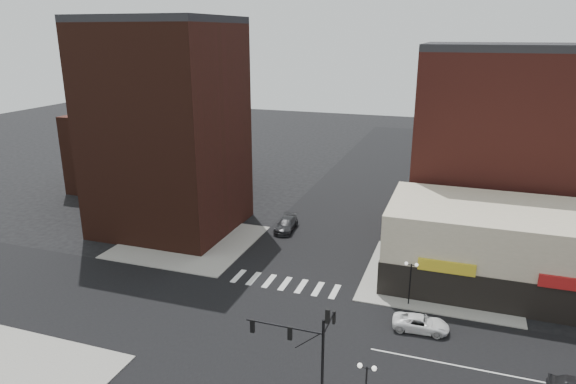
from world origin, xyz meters
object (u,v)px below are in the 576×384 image
(white_suv, at_px, (421,323))
(dark_sedan_north, at_px, (286,224))
(traffic_signal, at_px, (310,342))
(street_lamp_ne, at_px, (411,272))
(street_lamp_se_a, at_px, (366,378))

(white_suv, xyz_separation_m, dark_sedan_north, (-18.20, 17.85, 0.13))
(traffic_signal, height_order, dark_sedan_north, traffic_signal)
(traffic_signal, distance_m, street_lamp_ne, 16.62)
(white_suv, height_order, dark_sedan_north, dark_sedan_north)
(street_lamp_se_a, relative_size, street_lamp_ne, 1.00)
(street_lamp_se_a, bearing_deg, dark_sedan_north, 117.80)
(white_suv, bearing_deg, street_lamp_se_a, 165.58)
(traffic_signal, distance_m, white_suv, 14.09)
(traffic_signal, relative_size, street_lamp_ne, 1.87)
(street_lamp_ne, bearing_deg, white_suv, -70.07)
(dark_sedan_north, bearing_deg, street_lamp_ne, -44.46)
(street_lamp_se_a, height_order, street_lamp_ne, same)
(traffic_signal, distance_m, dark_sedan_north, 32.35)
(traffic_signal, bearing_deg, white_suv, 62.52)
(street_lamp_se_a, height_order, dark_sedan_north, street_lamp_se_a)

